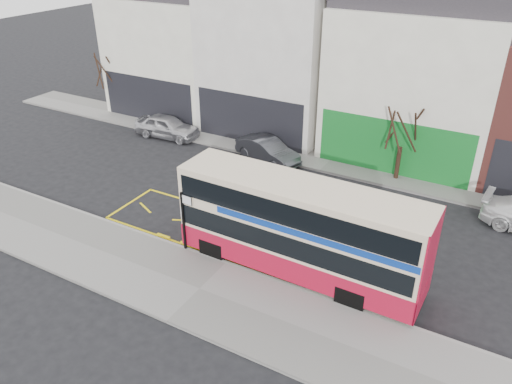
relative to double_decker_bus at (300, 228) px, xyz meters
The scene contains 14 objects.
ground 3.52m from the double_decker_bus, 166.03° to the right, with size 120.00×120.00×0.00m, color black.
pavement 4.53m from the double_decker_bus, 132.72° to the right, with size 40.00×4.00×0.15m, color gray.
kerb 3.57m from the double_decker_bus, 158.96° to the right, with size 40.00×0.15×0.15m, color gray.
far_pavement 10.86m from the double_decker_bus, 104.97° to the left, with size 50.00×3.00×0.15m, color gray.
road_markings 3.57m from the double_decker_bus, 161.66° to the left, with size 14.00×3.40×0.01m, color yellow, non-canonical shape.
terrace_far_left 21.83m from the double_decker_bus, 138.66° to the left, with size 8.00×8.01×10.80m.
terrace_left 16.83m from the double_decker_bus, 120.00° to the left, with size 8.00×8.01×11.80m.
terrace_green_shop 14.63m from the double_decker_bus, 87.03° to the left, with size 9.00×8.01×11.30m.
double_decker_bus is the anchor object (origin of this frame).
bus_stop_post 4.87m from the double_decker_bus, 167.14° to the right, with size 0.67×0.13×2.73m.
car_silver 16.16m from the double_decker_bus, 146.99° to the left, with size 1.74×4.33×1.48m, color silver.
car_grey 10.65m from the double_decker_bus, 124.86° to the left, with size 1.46×4.18×1.38m, color #42434A.
street_tree_left 22.80m from the double_decker_bus, 151.93° to the left, with size 2.54×2.54×5.49m.
street_tree_right 10.14m from the double_decker_bus, 82.98° to the left, with size 2.46×2.46×5.31m.
Camera 1 is at (9.18, -14.28, 12.50)m, focal length 35.00 mm.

